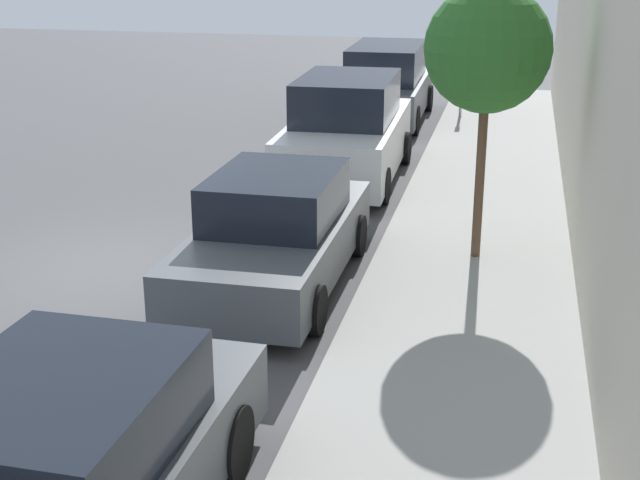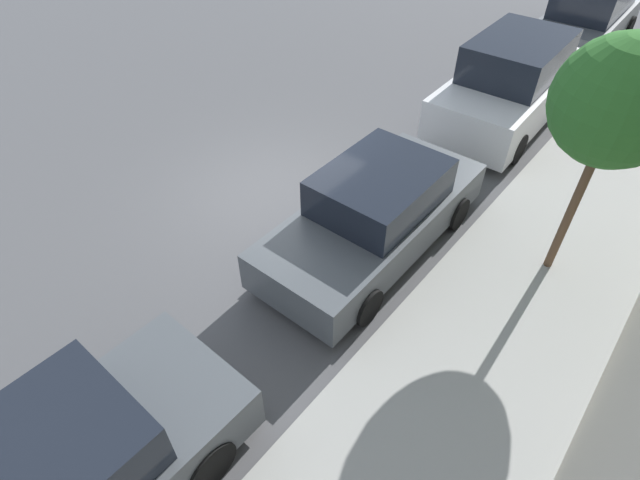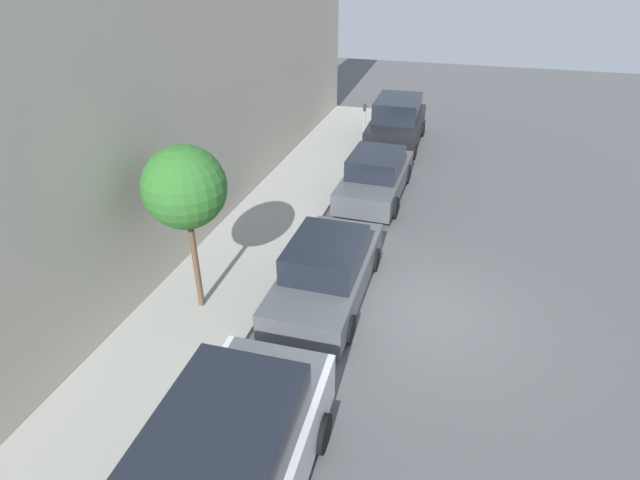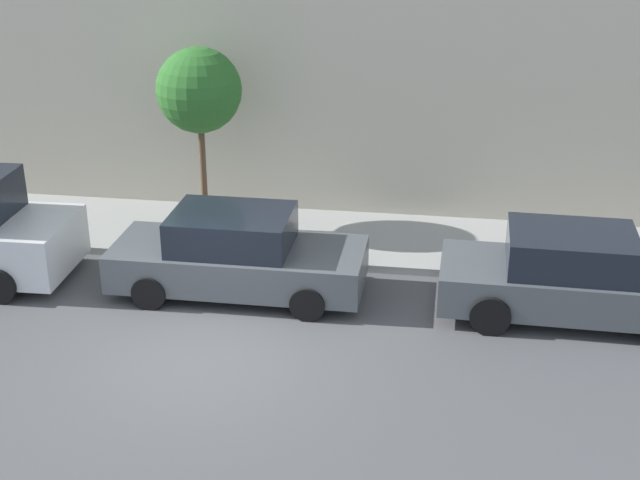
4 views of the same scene
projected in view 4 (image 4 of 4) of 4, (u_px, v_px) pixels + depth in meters
ground_plane at (201, 356)px, 14.08m from camera, size 60.00×60.00×0.00m
sidewalk at (265, 234)px, 18.49m from camera, size 2.76×32.00×0.15m
parked_sedan_second at (573, 277)px, 15.06m from camera, size 1.92×4.53×1.54m
parked_sedan_third at (237, 255)px, 15.90m from camera, size 1.92×4.51×1.54m
street_tree at (199, 91)px, 17.53m from camera, size 1.70×1.70×3.76m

